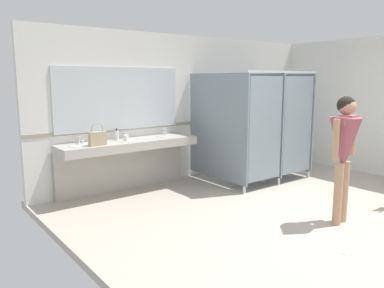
{
  "coord_description": "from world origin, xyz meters",
  "views": [
    {
      "loc": [
        -4.55,
        -2.74,
        1.88
      ],
      "look_at": [
        -1.29,
        1.52,
        0.98
      ],
      "focal_mm": 35.92,
      "sensor_mm": 36.0,
      "label": 1
    }
  ],
  "objects_px": {
    "soap_dispenser": "(117,135)",
    "paper_cup": "(126,138)",
    "person_standing": "(344,144)",
    "handbag": "(97,138)"
  },
  "relations": [
    {
      "from": "person_standing",
      "to": "soap_dispenser",
      "type": "distance_m",
      "value": 3.51
    },
    {
      "from": "person_standing",
      "to": "paper_cup",
      "type": "bearing_deg",
      "value": 119.58
    },
    {
      "from": "person_standing",
      "to": "handbag",
      "type": "relative_size",
      "value": 4.8
    },
    {
      "from": "soap_dispenser",
      "to": "handbag",
      "type": "bearing_deg",
      "value": -146.11
    },
    {
      "from": "person_standing",
      "to": "handbag",
      "type": "xyz_separation_m",
      "value": [
        -2.16,
        2.76,
        -0.05
      ]
    },
    {
      "from": "soap_dispenser",
      "to": "paper_cup",
      "type": "height_order",
      "value": "soap_dispenser"
    },
    {
      "from": "handbag",
      "to": "soap_dispenser",
      "type": "bearing_deg",
      "value": 33.89
    },
    {
      "from": "soap_dispenser",
      "to": "paper_cup",
      "type": "xyz_separation_m",
      "value": [
        0.06,
        -0.22,
        -0.03
      ]
    },
    {
      "from": "handbag",
      "to": "soap_dispenser",
      "type": "relative_size",
      "value": 1.84
    },
    {
      "from": "handbag",
      "to": "paper_cup",
      "type": "distance_m",
      "value": 0.55
    }
  ]
}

